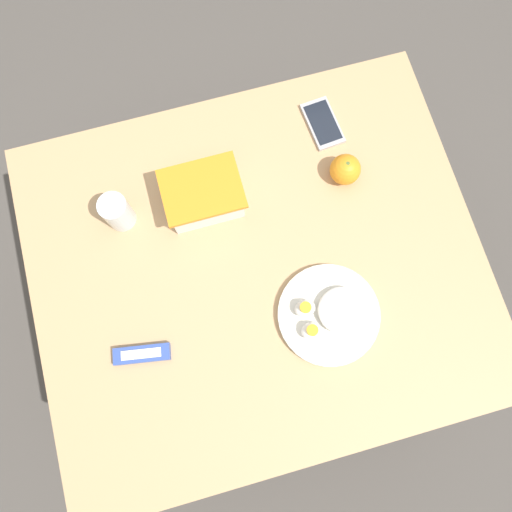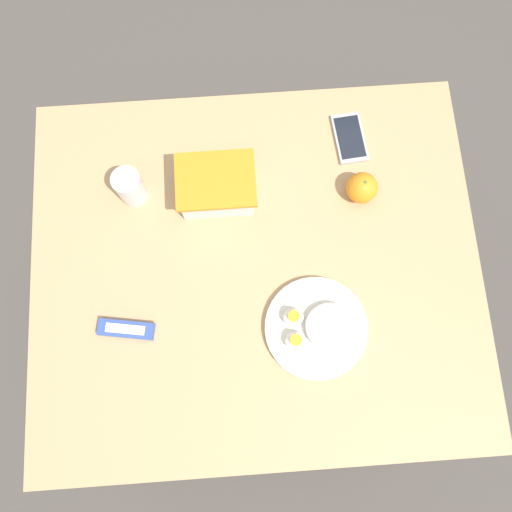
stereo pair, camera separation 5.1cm
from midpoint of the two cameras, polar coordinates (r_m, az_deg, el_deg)
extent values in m
plane|color=#4C4742|center=(1.82, 0.79, -5.96)|extent=(10.00, 10.00, 0.00)
cube|color=tan|center=(1.14, 1.26, -1.53)|extent=(1.02, 0.87, 0.03)
cylinder|color=#A07D56|center=(1.53, -16.00, -19.46)|extent=(0.05, 0.05, 0.67)
cylinder|color=#A07D56|center=(1.56, 19.68, -16.76)|extent=(0.05, 0.05, 0.67)
cylinder|color=#A07D56|center=(1.64, -16.12, 7.89)|extent=(0.05, 0.05, 0.67)
cylinder|color=#A07D56|center=(1.67, 15.87, 9.94)|extent=(0.05, 0.05, 0.67)
cube|color=white|center=(1.14, -3.23, 7.72)|extent=(0.16, 0.12, 0.08)
cube|color=beige|center=(1.16, -3.18, 7.43)|extent=(0.15, 0.11, 0.04)
cube|color=orange|center=(1.10, -3.35, 8.54)|extent=(0.18, 0.13, 0.01)
ellipsoid|color=gray|center=(1.14, -5.45, 7.70)|extent=(0.06, 0.04, 0.03)
ellipsoid|color=gray|center=(1.14, -0.99, 7.72)|extent=(0.05, 0.04, 0.03)
sphere|color=orange|center=(1.17, 13.23, 7.48)|extent=(0.07, 0.07, 0.07)
cylinder|color=#4C662D|center=(1.14, 13.61, 8.07)|extent=(0.01, 0.01, 0.00)
cylinder|color=silver|center=(1.11, 8.18, -8.29)|extent=(0.22, 0.22, 0.02)
ellipsoid|color=white|center=(1.09, 9.81, -8.04)|extent=(0.11, 0.10, 0.03)
ellipsoid|color=white|center=(1.08, 5.88, -9.72)|extent=(0.05, 0.04, 0.03)
cylinder|color=#F4A823|center=(1.06, 5.97, -9.66)|extent=(0.02, 0.02, 0.01)
ellipsoid|color=white|center=(1.08, 5.63, -7.09)|extent=(0.05, 0.04, 0.03)
cylinder|color=#F4A823|center=(1.06, 5.72, -6.99)|extent=(0.02, 0.02, 0.01)
cube|color=#334C9E|center=(1.13, -13.37, -8.29)|extent=(0.13, 0.06, 0.02)
cube|color=white|center=(1.12, -13.49, -8.24)|extent=(0.09, 0.03, 0.00)
cube|color=#ADADB2|center=(1.25, 11.80, 12.94)|extent=(0.08, 0.13, 0.01)
cube|color=black|center=(1.25, 11.86, 13.06)|extent=(0.07, 0.11, 0.00)
cylinder|color=silver|center=(1.16, -12.98, 7.58)|extent=(0.06, 0.06, 0.10)
camera|label=1|loc=(0.03, -88.68, 5.57)|focal=35.00mm
camera|label=2|loc=(0.03, 91.32, -5.57)|focal=35.00mm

